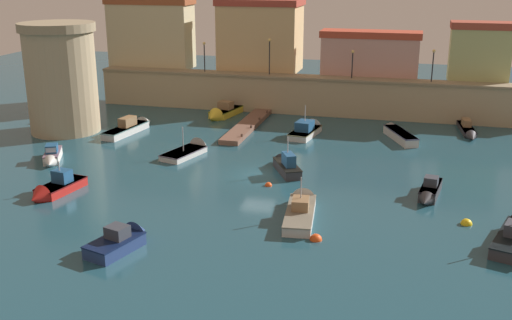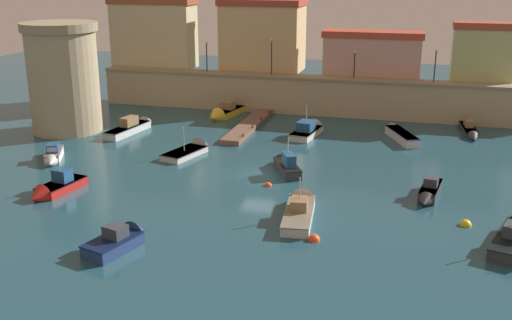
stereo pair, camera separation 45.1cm
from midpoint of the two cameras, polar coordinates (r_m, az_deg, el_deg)
The scene contains 24 objects.
ground_plane at distance 46.89m, azimuth 0.49°, elevation -1.45°, with size 121.22×121.22×0.00m, color #1E4756.
quay_wall at distance 66.44m, azimuth 5.21°, elevation 6.08°, with size 47.20×2.44×4.08m.
old_town_backdrop at distance 69.67m, azimuth 1.76°, elevation 11.19°, with size 44.58×5.68×7.98m.
fortress_tower at distance 61.21m, azimuth -17.32°, elevation 7.38°, with size 7.06×7.06×10.37m.
pier_dock at distance 60.65m, azimuth -0.45°, elevation 3.25°, with size 1.84×13.01×0.70m.
quay_lamp_0 at distance 68.68m, azimuth -4.44°, elevation 10.05°, with size 0.32×0.32×3.27m.
quay_lamp_1 at distance 66.53m, azimuth 1.67°, elevation 10.13°, with size 0.32×0.32×3.85m.
quay_lamp_2 at distance 65.11m, azimuth 9.39°, elevation 9.26°, with size 0.32×0.32×2.92m.
quay_lamp_3 at distance 64.77m, azimuth 16.60°, elevation 8.90°, with size 0.32×0.32×3.26m.
moored_boat_0 at distance 43.90m, azimuth 16.16°, elevation -2.88°, with size 1.81×4.76×1.55m.
moored_boat_1 at distance 52.74m, azimuth -5.67°, elevation 0.97°, with size 3.27×5.76×3.22m.
moored_boat_2 at distance 45.22m, azimuth -18.04°, elevation -2.50°, with size 2.39×5.02×2.69m.
moored_boat_3 at distance 58.50m, azimuth 13.38°, elevation 2.42°, with size 3.90×6.73×1.21m.
moored_boat_4 at distance 52.79m, azimuth -18.17°, elevation 0.41°, with size 2.91×4.38×1.57m.
moored_boat_6 at distance 60.42m, azimuth -11.18°, elevation 3.09°, with size 2.53×7.36×1.92m.
moored_boat_7 at distance 47.83m, azimuth 3.05°, elevation -0.41°, with size 3.43×5.04×3.09m.
moored_boat_8 at distance 58.60m, azimuth 5.25°, elevation 2.88°, with size 2.73×6.16×3.55m.
moored_boat_9 at distance 65.02m, azimuth -2.81°, elevation 4.44°, with size 2.90×5.87×2.06m.
moored_boat_10 at distance 35.98m, azimuth -12.13°, elevation -7.22°, with size 2.83×4.55×1.90m.
moored_boat_11 at distance 62.16m, azimuth 19.49°, elevation 2.67°, with size 1.79×7.36×1.42m.
moored_boat_12 at distance 39.86m, azimuth 4.48°, elevation -4.43°, with size 2.41×7.13×3.19m.
mooring_buoy_0 at distance 36.36m, azimuth 5.79°, elevation -7.44°, with size 0.73×0.73×0.73m, color #EA4C19.
mooring_buoy_1 at distance 44.73m, azimuth 1.44°, elevation -2.42°, with size 0.54×0.54×0.54m, color #EA4C19.
mooring_buoy_2 at distance 40.38m, azimuth 19.27°, elevation -5.76°, with size 0.72×0.72×0.72m, color yellow.
Camera 2 is at (11.49, -42.77, 15.43)m, focal length 42.86 mm.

